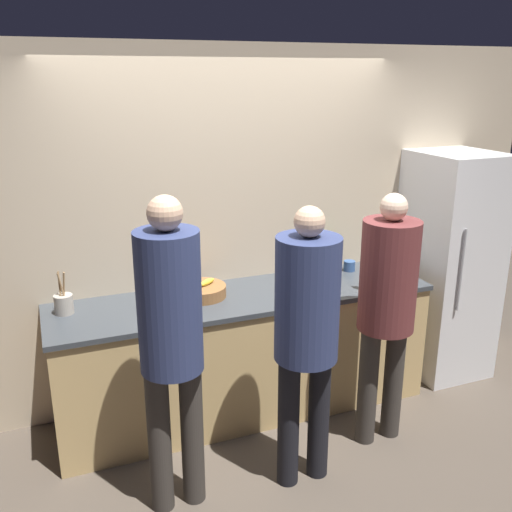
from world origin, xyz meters
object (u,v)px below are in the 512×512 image
object	(u,v)px
potted_plant	(327,254)
person_center	(307,323)
bottle_red	(315,268)
bottle_clear	(364,277)
utensil_crock	(64,304)
cup_blue	(349,266)
person_left	(171,333)
fruit_bowl	(201,291)
refrigerator	(448,265)
person_right	(387,298)

from	to	relation	value
potted_plant	person_center	bearing A→B (deg)	-123.57
bottle_red	bottle_clear	xyz separation A→B (m)	(0.24, -0.29, -0.00)
person_center	potted_plant	bearing A→B (deg)	56.43
utensil_crock	cup_blue	size ratio (longest dim) A/B	3.16
bottle_clear	cup_blue	bearing A→B (deg)	74.08
bottle_clear	potted_plant	size ratio (longest dim) A/B	0.95
person_left	cup_blue	xyz separation A→B (m)	(1.65, 0.96, -0.14)
bottle_clear	cup_blue	world-z (taller)	bottle_clear
fruit_bowl	potted_plant	world-z (taller)	potted_plant
cup_blue	potted_plant	world-z (taller)	potted_plant
fruit_bowl	cup_blue	bearing A→B (deg)	4.61
person_left	bottle_red	xyz separation A→B (m)	(1.29, 0.85, -0.08)
cup_blue	potted_plant	distance (m)	0.21
refrigerator	bottle_clear	xyz separation A→B (m)	(-0.94, -0.23, 0.10)
person_right	fruit_bowl	xyz separation A→B (m)	(-1.02, 0.74, -0.07)
person_right	potted_plant	bearing A→B (deg)	87.21
person_left	person_center	distance (m)	0.77
person_left	person_center	xyz separation A→B (m)	(0.77, -0.07, -0.05)
refrigerator	person_right	size ratio (longest dim) A/B	1.07
person_left	fruit_bowl	xyz separation A→B (m)	(0.41, 0.86, -0.13)
person_left	bottle_red	world-z (taller)	person_left
potted_plant	fruit_bowl	bearing A→B (deg)	-172.35
bottle_red	bottle_clear	bearing A→B (deg)	-49.98
person_center	person_right	distance (m)	0.69
cup_blue	person_left	bearing A→B (deg)	-149.92
refrigerator	potted_plant	bearing A→B (deg)	168.09
cup_blue	bottle_clear	bearing A→B (deg)	-105.92
refrigerator	person_left	xyz separation A→B (m)	(-2.47, -0.79, 0.18)
bottle_clear	potted_plant	bearing A→B (deg)	98.23
person_left	bottle_clear	xyz separation A→B (m)	(1.54, 0.56, -0.08)
person_center	fruit_bowl	bearing A→B (deg)	110.93
utensil_crock	potted_plant	xyz separation A→B (m)	(1.97, 0.10, 0.08)
refrigerator	person_center	world-z (taller)	refrigerator
utensil_crock	refrigerator	bearing A→B (deg)	-2.15
person_left	potted_plant	xyz separation A→B (m)	(1.47, 1.00, -0.03)
fruit_bowl	potted_plant	xyz separation A→B (m)	(1.06, 0.14, 0.10)
person_center	person_right	bearing A→B (deg)	15.57
refrigerator	utensil_crock	bearing A→B (deg)	177.85
person_center	bottle_red	world-z (taller)	person_center
bottle_red	person_right	bearing A→B (deg)	-79.43
bottle_red	potted_plant	distance (m)	0.24
refrigerator	person_center	bearing A→B (deg)	-153.41
refrigerator	bottle_clear	size ratio (longest dim) A/B	7.26
person_left	fruit_bowl	size ratio (longest dim) A/B	5.27
person_left	bottle_clear	world-z (taller)	person_left
fruit_bowl	bottle_red	size ratio (longest dim) A/B	1.36
person_right	fruit_bowl	bearing A→B (deg)	144.04
fruit_bowl	bottle_clear	world-z (taller)	bottle_clear
refrigerator	potted_plant	world-z (taller)	refrigerator
person_center	bottle_clear	xyz separation A→B (m)	(0.77, 0.62, -0.03)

